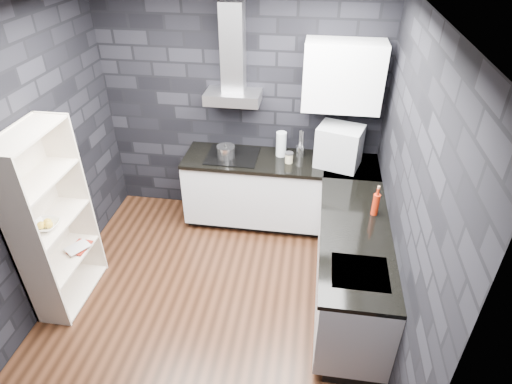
% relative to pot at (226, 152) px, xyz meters
% --- Properties ---
extents(ground, '(3.20, 3.20, 0.00)m').
position_rel_pot_xyz_m(ground, '(0.11, -1.25, -0.97)').
color(ground, '#3F2214').
extents(ceiling, '(3.20, 3.20, 0.00)m').
position_rel_pot_xyz_m(ceiling, '(0.11, -1.25, 1.73)').
color(ceiling, white).
extents(wall_back, '(3.20, 0.05, 2.70)m').
position_rel_pot_xyz_m(wall_back, '(0.11, 0.37, 0.38)').
color(wall_back, black).
rests_on(wall_back, ground).
extents(wall_front, '(3.20, 0.05, 2.70)m').
position_rel_pot_xyz_m(wall_front, '(0.11, -2.88, 0.38)').
color(wall_front, black).
rests_on(wall_front, ground).
extents(wall_left, '(0.05, 3.20, 2.70)m').
position_rel_pot_xyz_m(wall_left, '(-1.51, -1.25, 0.38)').
color(wall_left, black).
rests_on(wall_left, ground).
extents(wall_right, '(0.05, 3.20, 2.70)m').
position_rel_pot_xyz_m(wall_right, '(1.74, -1.25, 0.38)').
color(wall_right, black).
rests_on(wall_right, ground).
extents(toekick_back, '(2.18, 0.50, 0.10)m').
position_rel_pot_xyz_m(toekick_back, '(0.61, 0.09, -0.92)').
color(toekick_back, black).
rests_on(toekick_back, ground).
extents(toekick_right, '(0.50, 1.78, 0.10)m').
position_rel_pot_xyz_m(toekick_right, '(1.45, -1.15, -0.92)').
color(toekick_right, black).
rests_on(toekick_right, ground).
extents(counter_back_cab, '(2.20, 0.60, 0.76)m').
position_rel_pot_xyz_m(counter_back_cab, '(0.61, 0.05, -0.49)').
color(counter_back_cab, silver).
rests_on(counter_back_cab, ground).
extents(counter_right_cab, '(0.60, 1.80, 0.76)m').
position_rel_pot_xyz_m(counter_right_cab, '(1.41, -1.15, -0.49)').
color(counter_right_cab, silver).
rests_on(counter_right_cab, ground).
extents(counter_back_top, '(2.20, 0.62, 0.04)m').
position_rel_pot_xyz_m(counter_back_top, '(0.61, 0.04, -0.09)').
color(counter_back_top, black).
rests_on(counter_back_top, counter_back_cab).
extents(counter_right_top, '(0.62, 1.80, 0.04)m').
position_rel_pot_xyz_m(counter_right_top, '(1.40, -1.15, -0.09)').
color(counter_right_top, black).
rests_on(counter_right_top, counter_right_cab).
extents(counter_corner_top, '(0.62, 0.62, 0.04)m').
position_rel_pot_xyz_m(counter_corner_top, '(1.41, 0.05, -0.09)').
color(counter_corner_top, black).
rests_on(counter_corner_top, counter_right_cab).
extents(hood_body, '(0.60, 0.34, 0.12)m').
position_rel_pot_xyz_m(hood_body, '(0.06, 0.18, 0.59)').
color(hood_body, '#ADADB2').
rests_on(hood_body, wall_back).
extents(hood_chimney, '(0.24, 0.20, 0.90)m').
position_rel_pot_xyz_m(hood_chimney, '(0.06, 0.25, 1.10)').
color(hood_chimney, '#ADADB2').
rests_on(hood_chimney, hood_body).
extents(upper_cabinet, '(0.80, 0.35, 0.70)m').
position_rel_pot_xyz_m(upper_cabinet, '(1.21, 0.17, 0.88)').
color(upper_cabinet, white).
rests_on(upper_cabinet, wall_back).
extents(cooktop, '(0.58, 0.50, 0.01)m').
position_rel_pot_xyz_m(cooktop, '(0.06, 0.05, -0.06)').
color(cooktop, black).
rests_on(cooktop, counter_back_top).
extents(sink_rim, '(0.44, 0.40, 0.01)m').
position_rel_pot_xyz_m(sink_rim, '(1.41, -1.65, -0.08)').
color(sink_rim, '#ADADB2').
rests_on(sink_rim, counter_right_top).
extents(pot, '(0.24, 0.24, 0.12)m').
position_rel_pot_xyz_m(pot, '(0.00, 0.00, 0.00)').
color(pot, silver).
rests_on(pot, cooktop).
extents(glass_vase, '(0.15, 0.15, 0.29)m').
position_rel_pot_xyz_m(glass_vase, '(0.61, 0.15, 0.07)').
color(glass_vase, silver).
rests_on(glass_vase, counter_back_top).
extents(storage_jar, '(0.11, 0.11, 0.11)m').
position_rel_pot_xyz_m(storage_jar, '(0.72, -0.00, -0.02)').
color(storage_jar, tan).
rests_on(storage_jar, counter_back_top).
extents(utensil_crock, '(0.11, 0.11, 0.12)m').
position_rel_pot_xyz_m(utensil_crock, '(0.83, 0.17, -0.01)').
color(utensil_crock, silver).
rests_on(utensil_crock, counter_back_top).
extents(appliance_garage, '(0.54, 0.47, 0.46)m').
position_rel_pot_xyz_m(appliance_garage, '(1.25, 0.03, 0.15)').
color(appliance_garage, '#A7AAAE').
rests_on(appliance_garage, counter_back_top).
extents(red_bottle, '(0.07, 0.07, 0.21)m').
position_rel_pot_xyz_m(red_bottle, '(1.58, -0.86, 0.04)').
color(red_bottle, '#A4230C').
rests_on(red_bottle, counter_right_top).
extents(bookshelf, '(0.49, 0.85, 1.80)m').
position_rel_pot_xyz_m(bookshelf, '(-1.31, -1.42, -0.07)').
color(bookshelf, beige).
rests_on(bookshelf, ground).
extents(fruit_bowl, '(0.23, 0.23, 0.06)m').
position_rel_pot_xyz_m(fruit_bowl, '(-1.31, -1.51, -0.03)').
color(fruit_bowl, white).
rests_on(fruit_bowl, bookshelf).
extents(book_red, '(0.17, 0.04, 0.23)m').
position_rel_pot_xyz_m(book_red, '(-1.32, -1.24, -0.40)').
color(book_red, maroon).
rests_on(book_red, bookshelf).
extents(book_second, '(0.14, 0.10, 0.22)m').
position_rel_pot_xyz_m(book_second, '(-1.30, -1.24, -0.38)').
color(book_second, '#B2B2B2').
rests_on(book_second, bookshelf).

